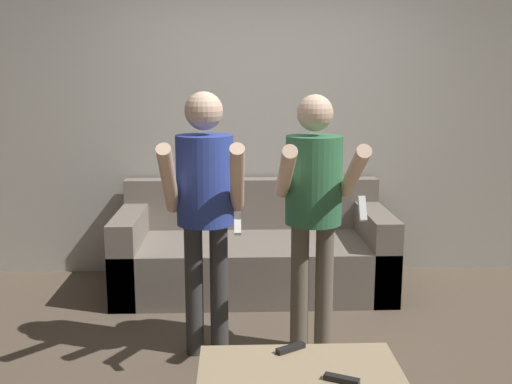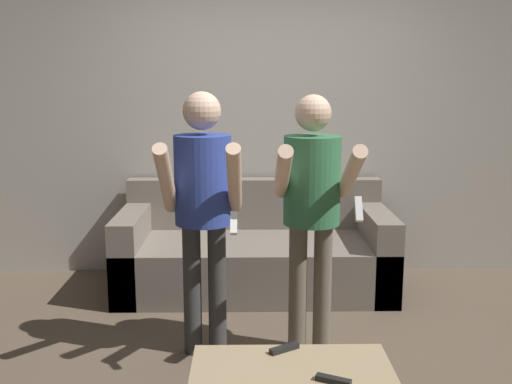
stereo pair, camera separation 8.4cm
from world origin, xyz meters
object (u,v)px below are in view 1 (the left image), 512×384
at_px(couch, 253,254).
at_px(remote_near, 342,379).
at_px(person_standing_right, 314,196).
at_px(remote_far, 291,348).
at_px(coffee_table, 299,377).
at_px(person_standing_left, 205,195).

relative_size(couch, remote_near, 14.14).
height_order(person_standing_right, remote_far, person_standing_right).
bearing_deg(remote_near, couch, 97.21).
height_order(couch, remote_near, couch).
distance_m(couch, coffee_table, 2.20).
relative_size(person_standing_right, remote_far, 10.79).
distance_m(couch, remote_near, 2.35).
height_order(remote_near, remote_far, same).
xyz_separation_m(couch, coffee_table, (0.13, -2.19, 0.10)).
distance_m(person_standing_left, person_standing_right, 0.64).
distance_m(couch, person_standing_right, 1.41).
xyz_separation_m(person_standing_left, coffee_table, (0.45, -1.02, -0.62)).
bearing_deg(remote_far, person_standing_left, 116.58).
height_order(person_standing_left, person_standing_right, person_standing_left).
xyz_separation_m(coffee_table, remote_near, (0.16, -0.14, 0.06)).
bearing_deg(remote_far, coffee_table, -81.93).
height_order(coffee_table, remote_far, remote_far).
distance_m(couch, person_standing_left, 1.41).
relative_size(couch, coffee_table, 2.40).
relative_size(couch, person_standing_left, 1.33).
bearing_deg(couch, person_standing_left, -105.32).
bearing_deg(person_standing_right, person_standing_left, 179.72).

